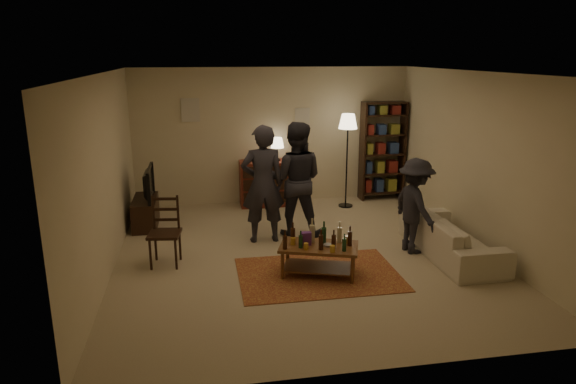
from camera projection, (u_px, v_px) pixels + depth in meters
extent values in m
plane|color=#C6B793|center=(302.00, 255.00, 7.79)|extent=(6.00, 6.00, 0.00)
plane|color=beige|center=(273.00, 136.00, 10.29)|extent=(5.50, 0.00, 5.50)
plane|color=beige|center=(105.00, 176.00, 6.97)|extent=(0.00, 6.00, 6.00)
plane|color=beige|center=(478.00, 161.00, 7.90)|extent=(0.00, 6.00, 6.00)
plane|color=beige|center=(371.00, 240.00, 4.59)|extent=(5.50, 0.00, 5.50)
plane|color=white|center=(304.00, 73.00, 7.08)|extent=(6.00, 6.00, 0.00)
cube|color=beige|center=(190.00, 110.00, 9.85)|extent=(0.35, 0.03, 0.45)
cube|color=beige|center=(302.00, 118.00, 10.28)|extent=(0.30, 0.03, 0.40)
cube|color=maroon|center=(318.00, 274.00, 7.09)|extent=(2.20, 1.50, 0.01)
cube|color=brown|center=(319.00, 247.00, 6.98)|extent=(1.18, 0.88, 0.04)
cube|color=brown|center=(319.00, 267.00, 7.06)|extent=(1.06, 0.76, 0.02)
cylinder|color=brown|center=(282.00, 266.00, 6.89)|extent=(0.05, 0.05, 0.39)
cylinder|color=brown|center=(352.00, 270.00, 6.76)|extent=(0.05, 0.05, 0.39)
cylinder|color=brown|center=(288.00, 253.00, 7.33)|extent=(0.05, 0.05, 0.39)
cylinder|color=brown|center=(353.00, 257.00, 7.19)|extent=(0.05, 0.05, 0.39)
cylinder|color=gold|center=(293.00, 241.00, 7.00)|extent=(0.07, 0.07, 0.10)
cylinder|color=gold|center=(306.00, 246.00, 6.82)|extent=(0.07, 0.07, 0.09)
cylinder|color=gold|center=(324.00, 237.00, 7.13)|extent=(0.07, 0.07, 0.11)
cylinder|color=gold|center=(332.00, 249.00, 6.74)|extent=(0.07, 0.07, 0.09)
cylinder|color=gold|center=(347.00, 240.00, 7.06)|extent=(0.07, 0.07, 0.10)
cube|color=#5F2F83|center=(306.00, 238.00, 7.00)|extent=(0.14, 0.09, 0.18)
cylinder|color=gray|center=(328.00, 246.00, 6.94)|extent=(0.12, 0.12, 0.03)
cube|color=black|center=(164.00, 234.00, 7.31)|extent=(0.49, 0.49, 0.04)
cylinder|color=black|center=(150.00, 255.00, 7.19)|extent=(0.04, 0.04, 0.46)
cylinder|color=black|center=(176.00, 254.00, 7.21)|extent=(0.04, 0.04, 0.46)
cylinder|color=black|center=(156.00, 245.00, 7.53)|extent=(0.04, 0.04, 0.46)
cylinder|color=black|center=(180.00, 245.00, 7.55)|extent=(0.04, 0.04, 0.46)
cube|color=black|center=(166.00, 211.00, 7.40)|extent=(0.36, 0.08, 0.52)
cube|color=black|center=(146.00, 212.00, 9.02)|extent=(0.40, 1.00, 0.50)
imported|color=black|center=(145.00, 183.00, 8.89)|extent=(0.13, 0.97, 0.56)
cube|color=maroon|center=(265.00, 183.00, 10.22)|extent=(1.00, 0.48, 0.90)
cube|color=black|center=(267.00, 198.00, 10.05)|extent=(0.92, 0.02, 0.22)
cube|color=black|center=(267.00, 185.00, 9.98)|extent=(0.92, 0.02, 0.22)
cube|color=black|center=(267.00, 172.00, 9.91)|extent=(0.92, 0.02, 0.22)
cylinder|color=black|center=(277.00, 160.00, 10.14)|extent=(0.12, 0.12, 0.04)
cylinder|color=black|center=(277.00, 153.00, 10.11)|extent=(0.02, 0.02, 0.22)
cone|color=#FFE5B2|center=(277.00, 143.00, 10.05)|extent=(0.26, 0.26, 0.20)
cube|color=black|center=(362.00, 152.00, 10.48)|extent=(0.04, 0.34, 2.00)
cube|color=black|center=(402.00, 151.00, 10.62)|extent=(0.04, 0.34, 2.00)
cube|color=black|center=(381.00, 191.00, 10.77)|extent=(0.90, 0.34, 0.03)
cube|color=black|center=(381.00, 173.00, 10.67)|extent=(0.90, 0.34, 0.03)
cube|color=black|center=(382.00, 154.00, 10.56)|extent=(0.90, 0.34, 0.03)
cube|color=black|center=(383.00, 135.00, 10.46)|extent=(0.90, 0.34, 0.03)
cube|color=black|center=(384.00, 115.00, 10.35)|extent=(0.90, 0.34, 0.03)
cube|color=black|center=(385.00, 102.00, 10.29)|extent=(0.90, 0.34, 0.03)
cube|color=maroon|center=(367.00, 185.00, 10.69)|extent=(0.12, 0.22, 0.26)
cube|color=navy|center=(379.00, 185.00, 10.73)|extent=(0.15, 0.22, 0.26)
cube|color=olive|center=(391.00, 184.00, 10.77)|extent=(0.18, 0.22, 0.26)
cube|color=navy|center=(368.00, 167.00, 10.58)|extent=(0.12, 0.22, 0.24)
cube|color=olive|center=(379.00, 167.00, 10.63)|extent=(0.15, 0.22, 0.24)
cube|color=maroon|center=(392.00, 166.00, 10.67)|extent=(0.18, 0.22, 0.24)
cube|color=olive|center=(369.00, 148.00, 10.48)|extent=(0.12, 0.22, 0.22)
cube|color=maroon|center=(380.00, 148.00, 10.52)|extent=(0.15, 0.22, 0.22)
cube|color=navy|center=(393.00, 148.00, 10.57)|extent=(0.18, 0.22, 0.22)
cube|color=maroon|center=(369.00, 129.00, 10.38)|extent=(0.12, 0.22, 0.20)
cube|color=navy|center=(381.00, 129.00, 10.42)|extent=(0.15, 0.22, 0.20)
cube|color=olive|center=(394.00, 129.00, 10.47)|extent=(0.18, 0.22, 0.20)
cube|color=navy|center=(370.00, 110.00, 10.28)|extent=(0.12, 0.22, 0.18)
cube|color=olive|center=(382.00, 110.00, 10.32)|extent=(0.15, 0.22, 0.18)
cube|color=maroon|center=(395.00, 110.00, 10.36)|extent=(0.18, 0.22, 0.18)
cylinder|color=black|center=(345.00, 206.00, 10.24)|extent=(0.28, 0.28, 0.03)
cylinder|color=black|center=(347.00, 166.00, 10.03)|extent=(0.03, 0.03, 1.64)
cone|color=#FFE5B2|center=(348.00, 121.00, 9.80)|extent=(0.36, 0.36, 0.28)
imported|color=beige|center=(451.00, 236.00, 7.70)|extent=(0.81, 2.08, 0.61)
imported|color=#27272F|center=(263.00, 184.00, 8.13)|extent=(0.70, 0.47, 1.90)
imported|color=#25262D|center=(296.00, 180.00, 8.42)|extent=(1.09, 0.95, 1.90)
imported|color=#222228|center=(415.00, 206.00, 7.74)|extent=(0.68, 1.02, 1.46)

